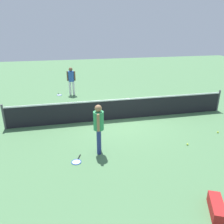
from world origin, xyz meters
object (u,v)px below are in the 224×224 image
Objects in this scene: tennis_racket_near_player at (77,161)px; equipment_bag at (217,209)px; tennis_ball_near_player at (218,132)px; player_near_side at (99,125)px; tennis_racket_far_player at (59,95)px; player_far_side at (71,79)px; tennis_ball_midcourt at (188,144)px.

tennis_racket_near_player is 4.09m from equipment_bag.
tennis_racket_near_player is at bearing -171.65° from tennis_ball_near_player.
player_near_side reaches higher than tennis_racket_far_player.
equipment_bag is (2.70, -10.34, -0.87)m from player_far_side.
tennis_ball_midcourt is (3.19, -0.24, -0.98)m from player_near_side.
tennis_ball_near_player and tennis_ball_midcourt have the same top height.
tennis_racket_near_player is 0.72× the size of equipment_bag.
tennis_racket_far_player is at bearing 132.55° from tennis_ball_near_player.
player_far_side reaches higher than tennis_ball_midcourt.
tennis_racket_far_player is (-1.32, 7.17, -1.00)m from player_near_side.
player_far_side is 10.72m from equipment_bag.
player_near_side is at bearing -175.38° from tennis_ball_near_player.
tennis_racket_far_player is 9.14× the size of tennis_ball_midcourt.
tennis_ball_midcourt is at bearing 2.91° from tennis_racket_near_player.
tennis_racket_far_player is 10.99m from equipment_bag.
tennis_racket_near_player is 7.63m from tennis_racket_far_player.
player_far_side is 2.02× the size of equipment_bag.
player_near_side reaches higher than equipment_bag.
equipment_bag is at bearing -56.24° from player_near_side.
player_near_side and player_far_side have the same top height.
player_near_side is 1.00× the size of player_far_side.
player_near_side is 2.02× the size of equipment_bag.
tennis_ball_midcourt is at bearing -4.27° from player_near_side.
tennis_ball_near_player is 0.08× the size of equipment_bag.
player_far_side is at bearing 116.88° from tennis_ball_midcourt.
player_near_side is 25.76× the size of tennis_ball_midcourt.
player_near_side reaches higher than tennis_ball_near_player.
tennis_racket_near_player is at bearing -177.09° from tennis_ball_midcourt.
tennis_ball_near_player is (5.70, 0.84, 0.02)m from tennis_racket_near_player.
tennis_racket_far_player is 0.72× the size of equipment_bag.
player_near_side reaches higher than tennis_racket_near_player.
tennis_ball_near_player is at bearing -50.99° from player_far_side.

